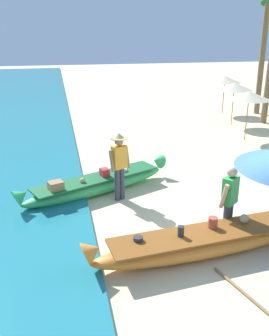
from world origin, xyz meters
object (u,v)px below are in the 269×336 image
boat_orange_foreground (206,242)px  person_vendor_hatted (119,162)px  paddle (261,307)px  boat_green_midground (97,184)px  person_tourist_customer (229,198)px  palm_tree_leaning_seaward (267,10)px

boat_orange_foreground → person_vendor_hatted: bearing=113.5°
boat_orange_foreground → person_vendor_hatted: person_vendor_hatted is taller
person_vendor_hatted → paddle: (1.51, -4.47, -1.00)m
boat_green_midground → person_vendor_hatted: person_vendor_hatted is taller
boat_orange_foreground → person_tourist_customer: 1.07m
boat_green_midground → palm_tree_leaning_seaward: 13.25m
boat_green_midground → person_vendor_hatted: 1.05m
palm_tree_leaning_seaward → person_vendor_hatted: bearing=-134.2°
boat_orange_foreground → person_vendor_hatted: 3.18m
person_tourist_customer → boat_orange_foreground: bearing=-142.0°
paddle → person_tourist_customer: bearing=79.7°
person_vendor_hatted → paddle: bearing=-71.3°
palm_tree_leaning_seaward → paddle: 15.87m
boat_green_midground → person_tourist_customer: (2.44, -2.78, 0.64)m
person_vendor_hatted → palm_tree_leaning_seaward: size_ratio=0.28×
boat_orange_foreground → paddle: boat_orange_foreground is taller
person_tourist_customer → paddle: bearing=-100.3°
boat_green_midground → paddle: (2.05, -4.95, -0.23)m
boat_green_midground → person_tourist_customer: person_tourist_customer is taller
person_tourist_customer → paddle: 2.37m
boat_orange_foreground → paddle: 1.68m
boat_orange_foreground → person_tourist_customer: bearing=38.0°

